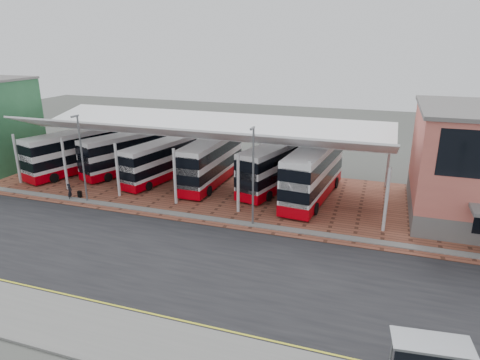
% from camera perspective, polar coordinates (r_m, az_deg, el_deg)
% --- Properties ---
extents(ground, '(140.00, 140.00, 0.00)m').
position_cam_1_polar(ground, '(30.14, -5.63, -10.19)').
color(ground, '#434640').
extents(road, '(120.00, 14.00, 0.02)m').
position_cam_1_polar(road, '(29.35, -6.45, -11.04)').
color(road, black).
rests_on(road, ground).
extents(forecourt, '(72.00, 16.00, 0.06)m').
position_cam_1_polar(forecourt, '(40.72, 4.50, -2.28)').
color(forecourt, brown).
rests_on(forecourt, ground).
extents(sidewalk, '(120.00, 4.00, 0.14)m').
position_cam_1_polar(sidewalk, '(23.58, -15.22, -19.72)').
color(sidewalk, slate).
rests_on(sidewalk, ground).
extents(north_kerb, '(120.00, 0.80, 0.14)m').
position_cam_1_polar(north_kerb, '(35.24, -1.47, -5.56)').
color(north_kerb, slate).
rests_on(north_kerb, ground).
extents(yellow_line_near, '(120.00, 0.12, 0.01)m').
position_cam_1_polar(yellow_line_near, '(24.93, -12.57, -17.27)').
color(yellow_line_near, gold).
rests_on(yellow_line_near, road).
extents(yellow_line_far, '(120.00, 0.12, 0.01)m').
position_cam_1_polar(yellow_line_far, '(25.13, -12.21, -16.91)').
color(yellow_line_far, gold).
rests_on(yellow_line_far, road).
extents(canopy, '(37.00, 11.63, 7.07)m').
position_cam_1_polar(canopy, '(42.53, -5.53, 6.68)').
color(canopy, silver).
rests_on(canopy, ground).
extents(lamp_west, '(0.16, 0.90, 8.07)m').
position_cam_1_polar(lamp_west, '(40.67, -20.35, 2.98)').
color(lamp_west, slate).
rests_on(lamp_west, ground).
extents(lamp_east, '(0.16, 0.90, 8.07)m').
position_cam_1_polar(lamp_east, '(33.18, 1.75, 0.82)').
color(lamp_east, slate).
rests_on(lamp_east, ground).
extents(bus_0, '(5.74, 11.48, 4.62)m').
position_cam_1_polar(bus_0, '(50.78, -21.17, 3.46)').
color(bus_0, white).
rests_on(bus_0, forecourt).
extents(bus_1, '(6.13, 10.76, 4.37)m').
position_cam_1_polar(bus_1, '(49.06, -14.89, 3.45)').
color(bus_1, white).
rests_on(bus_1, forecourt).
extents(bus_2, '(4.24, 10.21, 4.10)m').
position_cam_1_polar(bus_2, '(45.55, -10.62, 2.45)').
color(bus_2, white).
rests_on(bus_2, forecourt).
extents(bus_3, '(2.96, 11.29, 4.64)m').
position_cam_1_polar(bus_3, '(43.79, -3.89, 2.44)').
color(bus_3, white).
rests_on(bus_3, forecourt).
extents(bus_4, '(5.25, 11.32, 4.55)m').
position_cam_1_polar(bus_4, '(42.36, 4.80, 1.80)').
color(bus_4, white).
rests_on(bus_4, forecourt).
extents(bus_5, '(3.98, 12.19, 4.93)m').
position_cam_1_polar(bus_5, '(40.05, 9.75, 0.90)').
color(bus_5, white).
rests_on(bus_5, forecourt).
extents(pedestrian, '(0.51, 0.65, 1.55)m').
position_cam_1_polar(pedestrian, '(42.71, -21.74, -1.44)').
color(pedestrian, black).
rests_on(pedestrian, forecourt).
extents(suitcase, '(0.36, 0.25, 0.61)m').
position_cam_1_polar(suitcase, '(43.13, -20.59, -1.78)').
color(suitcase, black).
rests_on(suitcase, forecourt).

